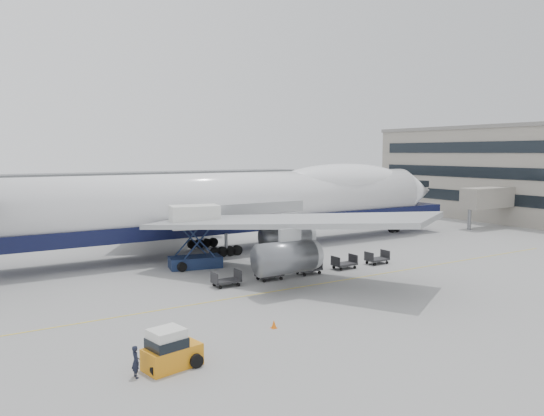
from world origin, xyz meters
TOP-DOWN VIEW (x-y plane):
  - ground at (0.00, 0.00)m, footprint 260.00×260.00m
  - apron_line at (0.00, -6.00)m, footprint 60.00×0.15m
  - hangar at (-10.00, 70.00)m, footprint 110.00×8.00m
  - airliner at (0.64, 12.00)m, footprint 67.00×55.30m
  - catering_truck at (-8.10, 5.64)m, footprint 5.38×4.18m
  - baggage_tug at (-19.10, -16.05)m, footprint 3.16×2.09m
  - ground_worker at (-20.97, -16.23)m, footprint 0.40×0.60m
  - traffic_cone at (-11.16, -13.58)m, footprint 0.36×0.36m
  - dolly_0 at (-8.88, -2.47)m, footprint 2.30×1.35m
  - dolly_1 at (-4.62, -2.47)m, footprint 2.30×1.35m
  - dolly_2 at (-0.36, -2.47)m, footprint 2.30×1.35m
  - dolly_3 at (3.89, -2.47)m, footprint 2.30×1.35m
  - dolly_4 at (8.15, -2.47)m, footprint 2.30×1.35m

SIDE VIEW (x-z plane):
  - ground at x=0.00m, z-range 0.00..0.00m
  - apron_line at x=0.00m, z-range 0.00..0.01m
  - traffic_cone at x=-11.16m, z-range -0.01..0.52m
  - dolly_0 at x=-8.88m, z-range -0.12..1.18m
  - dolly_1 at x=-4.62m, z-range -0.12..1.18m
  - dolly_2 at x=-0.36m, z-range -0.12..1.18m
  - dolly_3 at x=3.89m, z-range -0.12..1.18m
  - dolly_4 at x=8.15m, z-range -0.12..1.18m
  - ground_worker at x=-20.97m, z-range 0.00..1.64m
  - baggage_tug at x=-19.10m, z-range -0.12..2.02m
  - catering_truck at x=-8.10m, z-range 0.39..6.49m
  - hangar at x=-10.00m, z-range 0.00..7.00m
  - airliner at x=0.64m, z-range -4.37..15.61m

